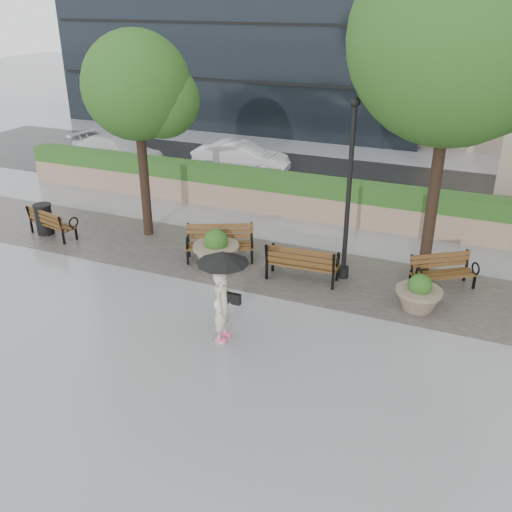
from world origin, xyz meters
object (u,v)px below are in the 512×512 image
at_px(bench_0, 53,228).
at_px(bench_2, 302,270).
at_px(planter_right, 419,296).
at_px(trash_bin, 44,220).
at_px(lamppost, 348,203).
at_px(planter_left, 216,252).
at_px(car_left, 118,151).
at_px(bench_1, 220,251).
at_px(bench_3, 442,278).
at_px(pedestrian, 223,288).
at_px(car_right, 241,158).

relative_size(bench_0, bench_2, 0.92).
bearing_deg(planter_right, trash_bin, 178.76).
height_order(trash_bin, lamppost, lamppost).
distance_m(bench_0, bench_2, 7.85).
height_order(planter_left, planter_right, planter_left).
bearing_deg(car_left, planter_left, -123.12).
bearing_deg(bench_1, planter_right, -31.21).
bearing_deg(trash_bin, planter_right, -1.24).
bearing_deg(bench_3, car_left, 121.79).
bearing_deg(trash_bin, pedestrian, -22.40).
relative_size(planter_right, pedestrian, 0.53).
relative_size(bench_2, planter_left, 1.50).
bearing_deg(bench_1, lamppost, -19.48).
bearing_deg(planter_right, car_left, 151.30).
bearing_deg(bench_3, bench_1, 152.44).
distance_m(planter_left, pedestrian, 3.70).
bearing_deg(pedestrian, bench_2, -13.03).
height_order(lamppost, pedestrian, lamppost).
height_order(bench_2, pedestrian, pedestrian).
height_order(car_left, pedestrian, pedestrian).
bearing_deg(bench_1, bench_2, -30.94).
bearing_deg(planter_left, car_left, 138.94).
height_order(planter_right, lamppost, lamppost).
height_order(bench_0, bench_3, bench_0).
bearing_deg(bench_2, bench_0, -2.34).
relative_size(bench_1, bench_3, 1.18).
bearing_deg(car_right, pedestrian, -164.12).
distance_m(bench_3, pedestrian, 5.87).
xyz_separation_m(bench_1, bench_2, (2.45, -0.26, -0.00)).
height_order(planter_left, trash_bin, planter_left).
bearing_deg(lamppost, bench_3, 9.43).
relative_size(planter_right, trash_bin, 1.18).
bearing_deg(pedestrian, bench_3, -45.28).
relative_size(bench_2, pedestrian, 0.93).
distance_m(planter_left, car_right, 8.74).
distance_m(trash_bin, car_right, 8.71).
bearing_deg(bench_1, trash_bin, 158.88).
distance_m(planter_left, planter_right, 5.36).
distance_m(bench_0, bench_1, 5.42).
relative_size(bench_1, trash_bin, 2.17).
distance_m(bench_1, car_left, 10.64).
distance_m(bench_2, bench_3, 3.48).
xyz_separation_m(bench_1, bench_3, (5.79, 0.71, -0.04)).
xyz_separation_m(lamppost, car_left, (-11.54, 6.50, -1.39)).
bearing_deg(lamppost, bench_2, -148.13).
bearing_deg(bench_3, planter_right, -140.84).
xyz_separation_m(planter_right, trash_bin, (-11.16, 0.24, 0.10)).
bearing_deg(trash_bin, car_right, 71.15).
distance_m(trash_bin, lamppost, 9.30).
bearing_deg(bench_2, car_left, -37.24).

